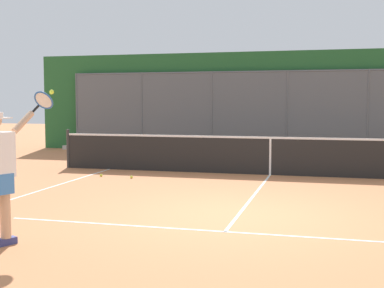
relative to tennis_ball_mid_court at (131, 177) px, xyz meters
The scene contains 6 objects.
ground_plane 4.63m from the tennis_ball_mid_court, 132.97° to the left, with size 60.00×60.00×0.00m, color #C67A4C.
court_line_markings 5.71m from the tennis_ball_mid_court, 123.54° to the left, with size 8.76×10.71×0.01m.
fence_backdrop 8.10m from the tennis_ball_mid_court, 113.50° to the right, with size 18.96×1.37×3.60m.
tennis_net 3.49m from the tennis_ball_mid_court, 155.72° to the right, with size 11.25×0.09×1.07m.
tennis_ball_mid_court is the anchor object (origin of this frame).
tennis_ball_near_baseline 0.83m from the tennis_ball_mid_court, ahead, with size 0.07×0.07×0.07m, color #C1D138.
Camera 1 is at (-1.37, 8.12, 1.84)m, focal length 48.38 mm.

